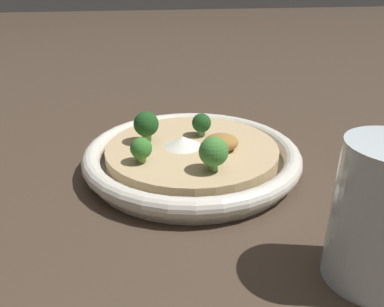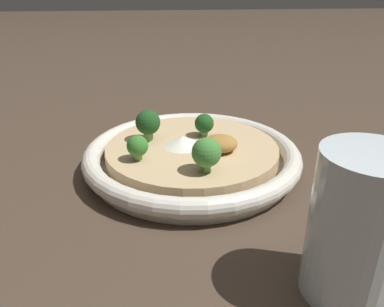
{
  "view_description": "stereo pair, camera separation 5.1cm",
  "coord_description": "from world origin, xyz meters",
  "px_view_note": "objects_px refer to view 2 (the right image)",
  "views": [
    {
      "loc": [
        -0.1,
        -0.45,
        0.24
      ],
      "look_at": [
        0.0,
        0.0,
        0.02
      ],
      "focal_mm": 35.0,
      "sensor_mm": 36.0,
      "label": 1
    },
    {
      "loc": [
        -0.05,
        -0.46,
        0.24
      ],
      "look_at": [
        0.0,
        0.0,
        0.02
      ],
      "focal_mm": 35.0,
      "sensor_mm": 36.0,
      "label": 2
    }
  ],
  "objects_px": {
    "broccoli_back": "(204,124)",
    "broccoli_front_left": "(138,146)",
    "broccoli_front_right": "(206,153)",
    "risotto_bowl": "(192,156)",
    "drinking_glass": "(359,227)",
    "broccoli_back_left": "(148,123)"
  },
  "relations": [
    {
      "from": "broccoli_back",
      "to": "broccoli_front_left",
      "type": "relative_size",
      "value": 1.02
    },
    {
      "from": "broccoli_back",
      "to": "risotto_bowl",
      "type": "bearing_deg",
      "value": -123.58
    },
    {
      "from": "broccoli_front_right",
      "to": "broccoli_front_left",
      "type": "relative_size",
      "value": 1.3
    },
    {
      "from": "risotto_bowl",
      "to": "drinking_glass",
      "type": "xyz_separation_m",
      "value": [
        0.1,
        -0.24,
        0.04
      ]
    },
    {
      "from": "broccoli_back_left",
      "to": "broccoli_front_left",
      "type": "distance_m",
      "value": 0.06
    },
    {
      "from": "broccoli_back",
      "to": "broccoli_front_right",
      "type": "height_order",
      "value": "broccoli_front_right"
    },
    {
      "from": "drinking_glass",
      "to": "broccoli_back",
      "type": "bearing_deg",
      "value": 106.97
    },
    {
      "from": "risotto_bowl",
      "to": "broccoli_front_right",
      "type": "distance_m",
      "value": 0.09
    },
    {
      "from": "broccoli_front_left",
      "to": "risotto_bowl",
      "type": "bearing_deg",
      "value": 27.08
    },
    {
      "from": "broccoli_front_left",
      "to": "drinking_glass",
      "type": "xyz_separation_m",
      "value": [
        0.18,
        -0.2,
        0.01
      ]
    },
    {
      "from": "risotto_bowl",
      "to": "drinking_glass",
      "type": "distance_m",
      "value": 0.26
    },
    {
      "from": "broccoli_front_right",
      "to": "broccoli_back",
      "type": "bearing_deg",
      "value": 83.14
    },
    {
      "from": "broccoli_front_right",
      "to": "drinking_glass",
      "type": "height_order",
      "value": "drinking_glass"
    },
    {
      "from": "broccoli_back",
      "to": "broccoli_front_right",
      "type": "bearing_deg",
      "value": -96.86
    },
    {
      "from": "broccoli_front_right",
      "to": "drinking_glass",
      "type": "xyz_separation_m",
      "value": [
        0.1,
        -0.16,
        0.01
      ]
    },
    {
      "from": "risotto_bowl",
      "to": "broccoli_front_right",
      "type": "relative_size",
      "value": 7.07
    },
    {
      "from": "broccoli_back_left",
      "to": "drinking_glass",
      "type": "xyz_separation_m",
      "value": [
        0.16,
        -0.26,
        0.0
      ]
    },
    {
      "from": "broccoli_back",
      "to": "broccoli_back_left",
      "type": "xyz_separation_m",
      "value": [
        -0.08,
        -0.01,
        0.01
      ]
    },
    {
      "from": "drinking_glass",
      "to": "broccoli_front_right",
      "type": "bearing_deg",
      "value": 120.61
    },
    {
      "from": "broccoli_front_right",
      "to": "broccoli_front_left",
      "type": "xyz_separation_m",
      "value": [
        -0.08,
        0.04,
        -0.01
      ]
    },
    {
      "from": "broccoli_back",
      "to": "broccoli_front_right",
      "type": "xyz_separation_m",
      "value": [
        -0.01,
        -0.11,
        0.01
      ]
    },
    {
      "from": "broccoli_front_right",
      "to": "broccoli_back_left",
      "type": "distance_m",
      "value": 0.12
    }
  ]
}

